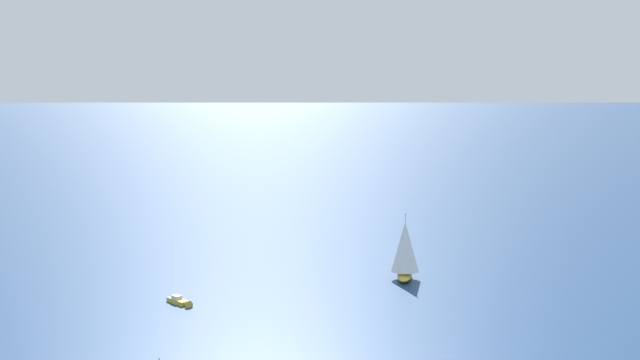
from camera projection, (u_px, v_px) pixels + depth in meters
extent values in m
cube|color=gold|center=(178.00, 301.00, 174.53)|extent=(5.42, 4.06, 0.84)
cone|color=gold|center=(187.00, 305.00, 172.09)|extent=(2.00, 2.13, 1.69)
cube|color=silver|center=(177.00, 297.00, 174.74)|extent=(2.27, 2.08, 0.63)
ellipsoid|color=gold|center=(405.00, 275.00, 194.04)|extent=(11.07, 6.17, 1.49)
cylinder|color=#B2B2B7|center=(405.00, 242.00, 193.95)|extent=(0.14, 0.14, 12.27)
cone|color=white|center=(405.00, 246.00, 192.72)|extent=(7.41, 7.41, 10.43)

